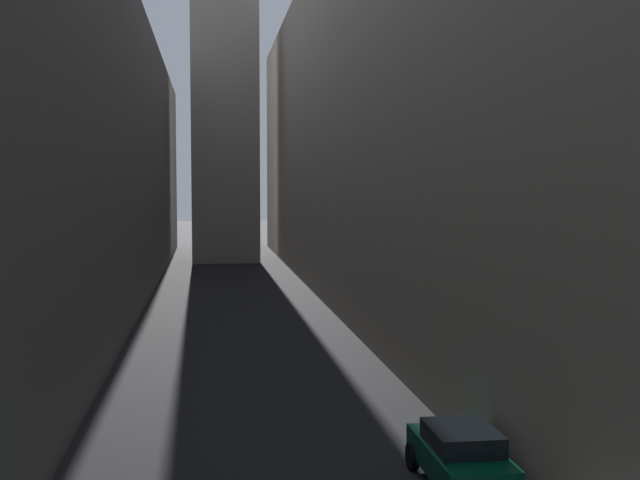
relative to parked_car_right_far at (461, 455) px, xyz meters
name	(u,v)px	position (x,y,z in m)	size (l,w,h in m)	color
ground_plane	(240,322)	(-4.40, 24.83, -0.79)	(264.00, 264.00, 0.00)	#232326
building_block_left	(10,150)	(-16.52, 26.83, 8.45)	(13.25, 108.00, 18.49)	slate
building_block_right	(462,114)	(8.55, 26.83, 10.69)	(14.90, 108.00, 22.97)	gray
parked_car_right_far	(461,455)	(0.00, 0.00, 0.00)	(1.90, 3.95, 1.50)	#05472D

